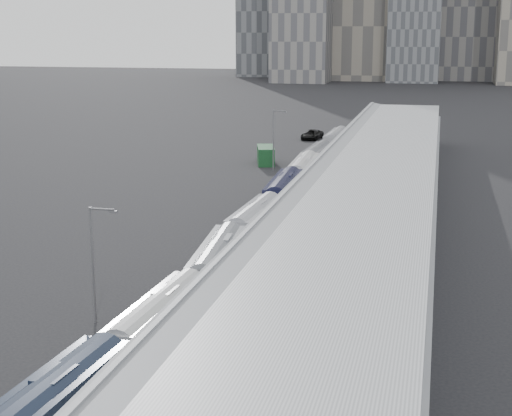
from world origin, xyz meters
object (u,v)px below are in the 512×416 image
(bus_3, at_px, (217,268))
(bus_8, at_px, (336,143))
(shipping_container, at_px, (266,155))
(street_lamp_far, at_px, (275,136))
(suv, at_px, (312,135))
(bus_7, at_px, (317,160))
(bus_4, at_px, (255,225))
(bus_6, at_px, (303,174))
(street_lamp_near, at_px, (95,256))
(bus_5, at_px, (284,196))
(bus_2, at_px, (159,327))

(bus_3, relative_size, bus_8, 1.03)
(bus_3, height_order, shipping_container, bus_3)
(street_lamp_far, height_order, suv, street_lamp_far)
(bus_7, xyz_separation_m, street_lamp_far, (-5.90, -1.88, 3.58))
(bus_4, height_order, bus_6, bus_6)
(bus_7, height_order, shipping_container, bus_7)
(bus_3, relative_size, street_lamp_near, 1.58)
(bus_5, relative_size, bus_6, 1.04)
(bus_3, relative_size, suv, 2.04)
(bus_4, height_order, street_lamp_near, street_lamp_near)
(shipping_container, bearing_deg, bus_4, -93.94)
(bus_6, bearing_deg, street_lamp_far, 117.69)
(bus_2, distance_m, street_lamp_near, 7.56)
(bus_7, xyz_separation_m, street_lamp_near, (-5.42, -64.60, 3.30))
(shipping_container, bearing_deg, street_lamp_far, -80.14)
(bus_4, relative_size, street_lamp_far, 1.43)
(bus_2, distance_m, bus_7, 68.10)
(bus_5, xyz_separation_m, bus_7, (-0.41, 26.91, -0.12))
(bus_7, height_order, bus_8, bus_8)
(bus_6, relative_size, suv, 2.03)
(bus_6, height_order, suv, bus_6)
(suv, bearing_deg, street_lamp_far, -81.31)
(bus_3, height_order, bus_7, bus_3)
(bus_5, xyz_separation_m, street_lamp_near, (-5.83, -37.69, 3.18))
(bus_3, distance_m, bus_5, 28.23)
(bus_2, relative_size, bus_6, 0.95)
(bus_7, bearing_deg, bus_8, 90.58)
(bus_2, bearing_deg, bus_5, 92.26)
(bus_6, height_order, street_lamp_far, street_lamp_far)
(bus_2, distance_m, bus_3, 12.97)
(bus_7, height_order, suv, bus_7)
(bus_5, height_order, street_lamp_far, street_lamp_far)
(bus_6, distance_m, street_lamp_near, 52.38)
(bus_3, bearing_deg, bus_4, 85.61)
(bus_3, xyz_separation_m, street_lamp_far, (-6.52, 53.26, 3.52))
(street_lamp_far, bearing_deg, bus_5, -75.85)
(bus_5, distance_m, street_lamp_near, 38.27)
(bus_5, relative_size, street_lamp_near, 1.63)
(bus_3, bearing_deg, suv, 88.62)
(bus_3, distance_m, street_lamp_far, 53.78)
(bus_3, distance_m, street_lamp_near, 11.68)
(street_lamp_near, distance_m, street_lamp_far, 62.72)
(bus_2, bearing_deg, bus_7, 92.61)
(bus_3, bearing_deg, bus_2, -96.65)
(bus_4, relative_size, bus_6, 0.96)
(bus_2, bearing_deg, suv, 95.88)
(shipping_container, distance_m, suv, 29.24)
(street_lamp_far, xyz_separation_m, shipping_container, (-2.54, 5.46, -3.78))
(street_lamp_far, bearing_deg, bus_6, -60.31)
(bus_6, xyz_separation_m, bus_8, (0.34, 30.47, -0.03))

